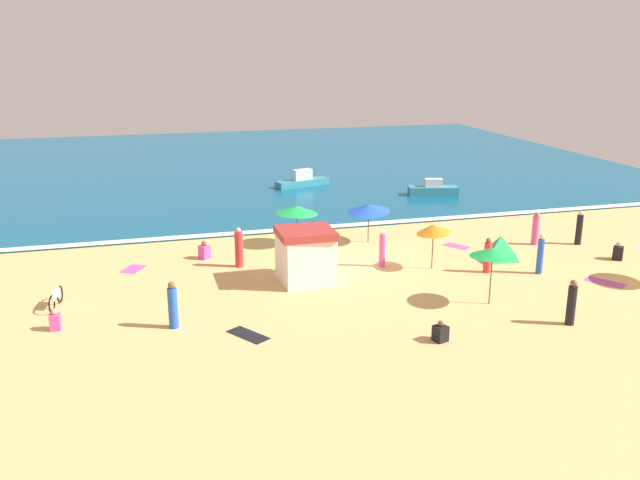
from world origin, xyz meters
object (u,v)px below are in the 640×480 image
Objects in this scene: beachgoer_0 at (535,229)px; beachgoer_9 at (488,256)px; beach_umbrella_0 at (434,229)px; beachgoer_11 at (572,303)px; beach_tent at (500,247)px; beachgoer_10 at (440,333)px; beach_umbrella_1 at (369,208)px; beachgoer_12 at (173,306)px; lifeguard_cabana at (306,255)px; beachgoer_6 at (540,254)px; small_boat_1 at (302,181)px; parked_bicycle at (56,298)px; beachgoer_7 at (55,321)px; beachgoer_2 at (382,248)px; beach_umbrella_3 at (493,252)px; beach_umbrella_2 at (297,210)px; beachgoer_3 at (618,252)px; beachgoer_4 at (579,228)px; small_boat_0 at (433,189)px; beachgoer_8 at (239,249)px; beachgoer_5 at (204,251)px.

beachgoer_9 is (-4.59, -3.32, -0.05)m from beachgoer_0.
beach_umbrella_0 is 7.74m from beachgoer_11.
beachgoer_10 is (-6.89, -7.94, -0.26)m from beach_tent.
beach_umbrella_1 is 13.68m from beachgoer_12.
beachgoer_9 is (8.31, -0.98, -0.45)m from lifeguard_cabana.
beachgoer_6 is 22.07m from small_boat_1.
beachgoer_7 is at bearing -85.31° from parked_bicycle.
beachgoer_12 is at bearing -154.97° from beachgoer_2.
beach_umbrella_3 reaches higher than beachgoer_10.
beach_umbrella_3 is at bearing -117.37° from beachgoer_9.
beachgoer_6 reaches higher than beachgoer_10.
lifeguard_cabana is at bearing 170.47° from beachgoer_6.
beach_umbrella_2 is at bearing 173.02° from beach_umbrella_1.
beachgoer_2 is (3.03, -4.44, -1.01)m from beach_umbrella_2.
small_boat_1 is (3.76, 14.00, -1.41)m from beach_umbrella_2.
beach_umbrella_1 is 7.13m from beachgoer_9.
beach_umbrella_0 is at bearing 156.34° from beachgoer_6.
beachgoer_9 is at bearing -80.01° from small_boat_1.
beachgoer_11 is at bearing -59.65° from beach_umbrella_2.
beachgoer_4 is at bearing 95.57° from beachgoer_3.
beach_umbrella_2 is at bearing 165.14° from beachgoer_4.
beachgoer_12 is at bearing -164.97° from beach_tent.
beach_umbrella_3 is 1.34× the size of beachgoer_6.
beachgoer_10 is (-3.03, -7.38, -1.59)m from beach_umbrella_0.
beachgoer_6 is 1.04× the size of beachgoer_12.
beachgoer_12 is (-21.29, -2.56, 0.48)m from beachgoer_3.
beachgoer_7 is 4.33m from beachgoer_12.
beach_umbrella_0 reaches higher than beach_tent.
small_boat_0 is (22.90, 14.51, 0.10)m from parked_bicycle.
beachgoer_11 is (-2.16, -5.39, -0.08)m from beachgoer_6.
beachgoer_0 is (6.41, 6.85, -1.37)m from beach_umbrella_3.
beach_umbrella_1 is at bearing 82.54° from beachgoer_10.
beachgoer_8 is at bearing -142.85° from small_boat_0.
beachgoer_8 is at bearing 178.17° from beachgoer_0.
small_boat_0 is at bearing 43.87° from beachgoer_12.
parked_bicycle is 19.91m from beachgoer_11.
small_boat_1 is at bearing 52.80° from parked_bicycle.
beach_umbrella_1 is at bearing -90.09° from small_boat_1.
beachgoer_11 is 14.74m from beachgoer_12.
beach_umbrella_2 reaches higher than beachgoer_7.
beachgoer_0 reaches higher than small_boat_1.
beachgoer_5 is at bearing 155.94° from beachgoer_9.
beachgoer_12 reaches higher than beachgoer_11.
beachgoer_4 is 21.68m from beachgoer_12.
beachgoer_5 reaches higher than beachgoer_10.
beachgoer_5 is (-10.05, 4.32, -1.53)m from beach_umbrella_0.
beachgoer_9 reaches higher than small_boat_0.
beach_umbrella_1 is at bearing -6.98° from beach_umbrella_2.
beach_umbrella_1 is 12.80m from beachgoer_11.
lifeguard_cabana is 0.69× the size of small_boat_0.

